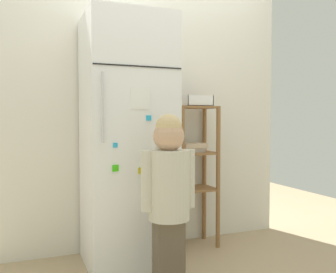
{
  "coord_description": "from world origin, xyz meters",
  "views": [
    {
      "loc": [
        -0.97,
        -2.61,
        1.07
      ],
      "look_at": [
        0.07,
        0.02,
        0.95
      ],
      "focal_mm": 38.93,
      "sensor_mm": 36.0,
      "label": 1
    }
  ],
  "objects_px": {
    "child_standing": "(169,184)",
    "fruit_bin": "(196,102)",
    "pantry_shelf_unit": "(193,162)",
    "refrigerator": "(127,141)"
  },
  "relations": [
    {
      "from": "refrigerator",
      "to": "fruit_bin",
      "type": "bearing_deg",
      "value": 13.09
    },
    {
      "from": "refrigerator",
      "to": "pantry_shelf_unit",
      "type": "relative_size",
      "value": 1.54
    },
    {
      "from": "pantry_shelf_unit",
      "to": "refrigerator",
      "type": "bearing_deg",
      "value": -165.87
    },
    {
      "from": "pantry_shelf_unit",
      "to": "fruit_bin",
      "type": "relative_size",
      "value": 5.02
    },
    {
      "from": "child_standing",
      "to": "pantry_shelf_unit",
      "type": "bearing_deg",
      "value": 54.0
    },
    {
      "from": "child_standing",
      "to": "fruit_bin",
      "type": "bearing_deg",
      "value": 52.62
    },
    {
      "from": "child_standing",
      "to": "pantry_shelf_unit",
      "type": "xyz_separation_m",
      "value": [
        0.51,
        0.7,
        0.04
      ]
    },
    {
      "from": "fruit_bin",
      "to": "refrigerator",
      "type": "bearing_deg",
      "value": -166.91
    },
    {
      "from": "refrigerator",
      "to": "pantry_shelf_unit",
      "type": "distance_m",
      "value": 0.67
    },
    {
      "from": "pantry_shelf_unit",
      "to": "fruit_bin",
      "type": "distance_m",
      "value": 0.51
    }
  ]
}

